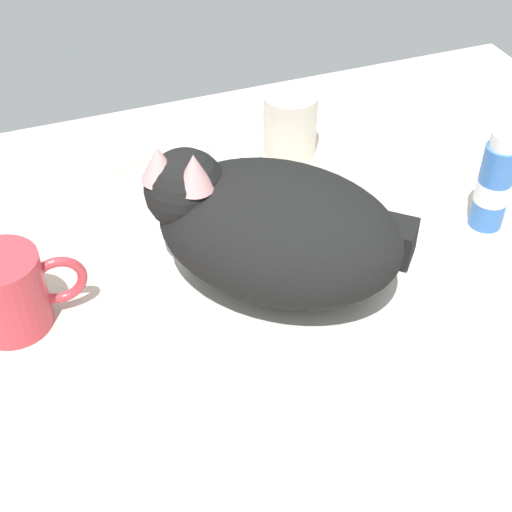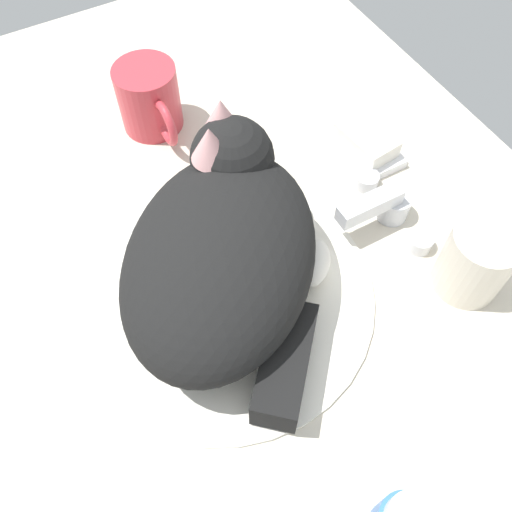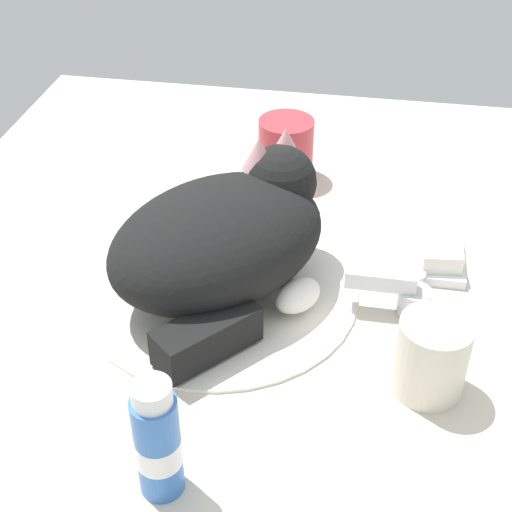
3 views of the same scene
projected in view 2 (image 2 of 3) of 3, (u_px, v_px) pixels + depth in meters
ground_plane at (225, 302)px, 59.29cm from camera, size 110.00×82.50×3.00cm
sink_basin at (224, 293)px, 57.69cm from camera, size 31.63×31.63×0.81cm
faucet at (386, 207)px, 61.54cm from camera, size 12.93×9.49×5.23cm
cat at (225, 250)px, 52.35cm from camera, size 31.64×30.47×15.19cm
coffee_mug at (150, 99)px, 68.03cm from camera, size 11.77×7.69×8.49cm
rinse_cup at (476, 261)px, 55.41cm from camera, size 6.98×6.98×8.29cm
soap_dish at (364, 150)px, 68.39cm from camera, size 9.00×6.40×1.20cm
soap_bar at (367, 140)px, 66.92cm from camera, size 7.75×5.34×2.30cm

